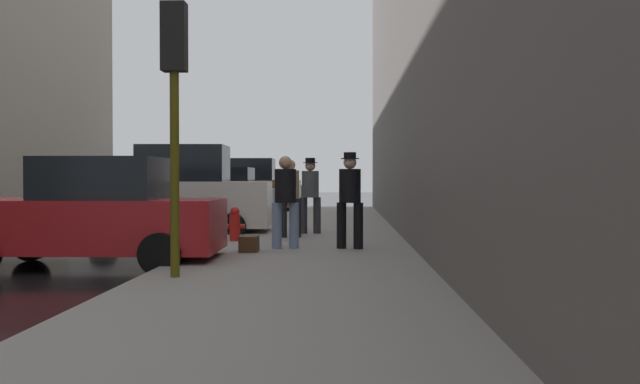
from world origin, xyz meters
The scene contains 13 objects.
sidewalk centered at (6.00, 0.00, 0.07)m, with size 4.00×40.00×0.15m, color gray.
parked_red_hatchback centered at (2.65, -1.21, 0.85)m, with size 4.23×2.11×1.79m.
parked_white_van centered at (2.65, 4.68, 1.03)m, with size 4.67×2.19×2.25m.
parked_silver_sedan centered at (2.65, 10.10, 0.85)m, with size 4.23×2.11×1.79m.
parked_bronze_suv centered at (2.65, 16.34, 1.03)m, with size 4.62×2.10×2.25m.
parked_gray_coupe centered at (2.65, 21.94, 0.85)m, with size 4.24×2.14×1.79m.
fire_hydrant centered at (4.45, 2.09, 0.50)m, with size 0.42×0.22×0.70m.
traffic_light centered at (4.50, -3.32, 2.76)m, with size 0.32×0.32×3.60m.
pedestrian_with_fedora centered at (6.83, 0.52, 1.14)m, with size 0.53×0.49×1.78m.
pedestrian_in_jeans centered at (5.64, 0.52, 1.10)m, with size 0.53×0.47×1.71m.
pedestrian_in_tan_coat centered at (5.53, 2.97, 1.10)m, with size 0.53×0.49×1.71m.
pedestrian_with_beanie centered at (5.92, 4.10, 1.14)m, with size 0.52×0.46×1.78m.
duffel_bag centered at (5.04, -0.09, 0.29)m, with size 0.32×0.44×0.28m.
Camera 1 is at (6.74, -12.60, 1.45)m, focal length 40.00 mm.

